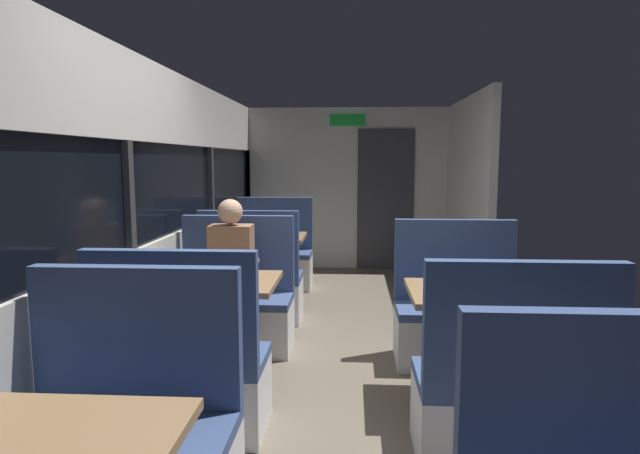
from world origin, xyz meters
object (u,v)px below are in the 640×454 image
Objects in this scene: bench_far_window_facing_entry at (273,260)px; coffee_cup_primary at (189,270)px; seated_passenger at (233,287)px; dining_table_mid_window at (213,294)px; dining_table_rear_aisle at (480,306)px; bench_rear_aisle_facing_end at (509,401)px; bench_rear_aisle_facing_entry at (457,320)px; bench_near_window_facing_entry at (126,450)px; bench_mid_window_facing_entry at (235,309)px; coffee_cup_secondary at (254,229)px; bench_mid_window_facing_end at (182,377)px; dining_table_far_window at (264,245)px; bench_far_window_facing_end at (252,287)px.

bench_far_window_facing_entry is 12.22× the size of coffee_cup_primary.
bench_far_window_facing_entry is at bearing 90.00° from seated_passenger.
bench_far_window_facing_entry is at bearing 90.00° from dining_table_mid_window.
dining_table_rear_aisle is 0.82× the size of bench_rear_aisle_facing_end.
bench_near_window_facing_entry is at bearing -132.18° from bench_rear_aisle_facing_entry.
bench_mid_window_facing_entry is 0.87× the size of seated_passenger.
dining_table_mid_window is 0.82× the size of bench_rear_aisle_facing_entry.
dining_table_mid_window is 0.82× the size of bench_mid_window_facing_entry.
bench_rear_aisle_facing_end is at bearing -59.34° from coffee_cup_secondary.
bench_rear_aisle_facing_entry is at bearing 47.82° from bench_near_window_facing_entry.
coffee_cup_secondary is at bearing 92.49° from bench_mid_window_facing_end.
bench_mid_window_facing_entry is 0.78m from coffee_cup_primary.
bench_mid_window_facing_end is at bearing -146.19° from bench_rear_aisle_facing_entry.
bench_mid_window_facing_end is 1.00× the size of bench_mid_window_facing_entry.
coffee_cup_secondary reaches higher than dining_table_rear_aisle.
dining_table_far_window is (0.00, 2.18, 0.00)m from dining_table_mid_window.
dining_table_far_window is 0.71× the size of seated_passenger.
dining_table_rear_aisle is at bearing -24.80° from seated_passenger.
dining_table_rear_aisle is at bearing -8.42° from coffee_cup_primary.
bench_far_window_facing_end is 0.87× the size of seated_passenger.
coffee_cup_primary is (-0.19, 1.57, 0.46)m from bench_near_window_facing_entry.
bench_far_window_facing_end is at bearing 127.00° from bench_rear_aisle_facing_end.
bench_mid_window_facing_end is at bearing -90.00° from bench_far_window_facing_entry.
bench_far_window_facing_end is at bearing 82.07° from coffee_cup_primary.
bench_mid_window_facing_entry is 0.22m from seated_passenger.
bench_far_window_facing_end is (0.00, 2.18, 0.00)m from bench_mid_window_facing_end.
dining_table_rear_aisle is 2.01m from coffee_cup_primary.
bench_far_window_facing_entry is 12.22× the size of coffee_cup_secondary.
dining_table_rear_aisle is at bearing -26.68° from bench_mid_window_facing_entry.
bench_far_window_facing_end is 0.87m from seated_passenger.
dining_table_far_window is 0.82× the size of bench_far_window_facing_entry.
bench_rear_aisle_facing_end is at bearing -64.63° from bench_far_window_facing_entry.
dining_table_rear_aisle is 0.82× the size of bench_rear_aisle_facing_entry.
coffee_cup_secondary is (-0.13, 0.17, 0.15)m from dining_table_far_window.
bench_mid_window_facing_end is at bearing -90.00° from dining_table_far_window.
coffee_cup_primary is at bearing -95.28° from dining_table_far_window.
dining_table_mid_window is 0.71× the size of seated_passenger.
seated_passenger is at bearing 90.00° from bench_near_window_facing_entry.
bench_mid_window_facing_end and bench_rear_aisle_facing_end have the same top height.
bench_rear_aisle_facing_end is (1.79, 0.58, 0.00)m from bench_near_window_facing_entry.
coffee_cup_secondary is (-0.13, 2.34, 0.15)m from dining_table_mid_window.
coffee_cup_secondary is at bearing 136.19° from bench_rear_aisle_facing_entry.
bench_far_window_facing_entry is 1.22× the size of dining_table_rear_aisle.
bench_near_window_facing_entry is at bearing -144.52° from dining_table_rear_aisle.
dining_table_rear_aisle is (1.79, -3.07, 0.31)m from bench_far_window_facing_entry.
bench_near_window_facing_entry and bench_rear_aisle_facing_entry have the same top height.
dining_table_rear_aisle is at bearing 15.59° from bench_mid_window_facing_end.
coffee_cup_secondary is at bearing 88.47° from coffee_cup_primary.
seated_passenger is at bearing 90.00° from bench_mid_window_facing_end.
dining_table_mid_window is 0.77m from bench_mid_window_facing_end.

